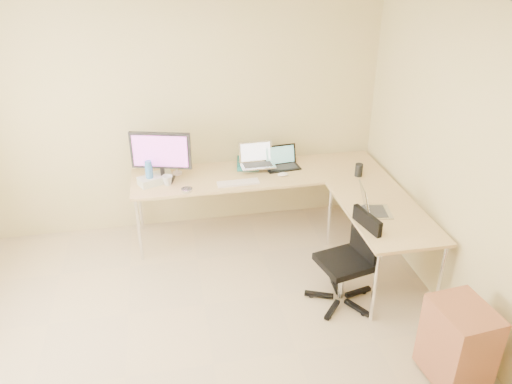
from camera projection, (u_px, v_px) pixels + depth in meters
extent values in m
plane|color=tan|center=(214.00, 364.00, 3.96)|extent=(4.50, 4.50, 0.00)
plane|color=white|center=(195.00, 16.00, 2.76)|extent=(4.50, 4.50, 0.00)
plane|color=#D0B783|center=(184.00, 113.00, 5.32)|extent=(4.50, 0.00, 4.50)
plane|color=#D0B783|center=(492.00, 193.00, 3.71)|extent=(0.00, 4.50, 4.50)
cube|color=tan|center=(259.00, 203.00, 5.52)|extent=(2.65, 0.70, 0.73)
cube|color=tan|center=(380.00, 243.00, 4.82)|extent=(0.70, 1.30, 0.73)
cube|color=black|center=(161.00, 157.00, 5.08)|extent=(0.64, 0.35, 0.52)
cube|color=#1B6566|center=(248.00, 163.00, 5.50)|extent=(0.28, 0.35, 0.05)
cube|color=silver|center=(257.00, 155.00, 5.33)|extent=(0.37, 0.29, 0.23)
cube|color=black|center=(283.00, 158.00, 5.41)|extent=(0.38, 0.30, 0.23)
cube|color=silver|center=(238.00, 183.00, 5.12)|extent=(0.43, 0.13, 0.02)
ellipsoid|color=silver|center=(283.00, 174.00, 5.27)|extent=(0.12, 0.09, 0.04)
imported|color=silver|center=(167.00, 180.00, 5.08)|extent=(0.13, 0.13, 0.10)
cylinder|color=silver|center=(187.00, 190.00, 4.97)|extent=(0.14, 0.14, 0.03)
cylinder|color=#3B76B9|center=(149.00, 173.00, 5.04)|extent=(0.08, 0.08, 0.26)
cube|color=silver|center=(163.00, 175.00, 5.29)|extent=(0.22, 0.29, 0.01)
cube|color=beige|center=(150.00, 181.00, 5.09)|extent=(0.26, 0.23, 0.08)
cylinder|color=white|center=(177.00, 162.00, 5.26)|extent=(0.27, 0.27, 0.28)
cylinder|color=black|center=(359.00, 170.00, 5.25)|extent=(0.09, 0.09, 0.13)
cube|color=#B3B3B3|center=(376.00, 202.00, 4.55)|extent=(0.37, 0.31, 0.22)
cube|color=black|center=(344.00, 255.00, 4.41)|extent=(0.63, 0.63, 0.88)
cube|color=#A7562B|center=(458.00, 343.00, 3.67)|extent=(0.41, 0.49, 0.63)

